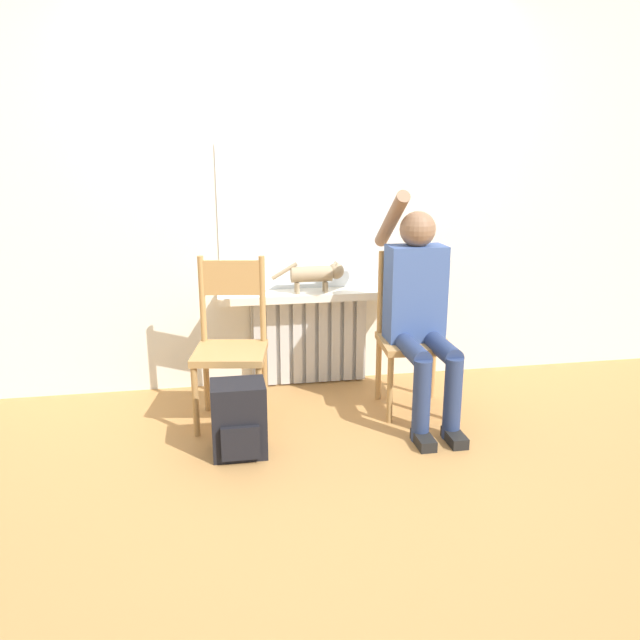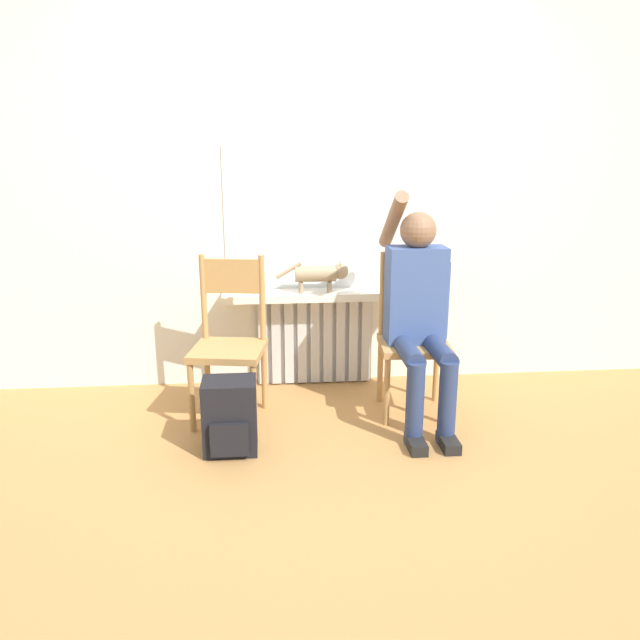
% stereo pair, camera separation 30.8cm
% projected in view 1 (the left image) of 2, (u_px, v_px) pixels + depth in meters
% --- Properties ---
extents(ground_plane, '(12.00, 12.00, 0.00)m').
position_uv_depth(ground_plane, '(345.00, 461.00, 3.25)').
color(ground_plane, '#B27F47').
extents(wall_with_window, '(7.00, 0.06, 2.70)m').
position_uv_depth(wall_with_window, '(307.00, 183.00, 4.05)').
color(wall_with_window, white).
rests_on(wall_with_window, ground_plane).
extents(radiator, '(0.79, 0.08, 0.61)m').
position_uv_depth(radiator, '(309.00, 340.00, 4.26)').
color(radiator, silver).
rests_on(radiator, ground_plane).
extents(windowsill, '(1.22, 0.23, 0.05)m').
position_uv_depth(windowsill, '(311.00, 295.00, 4.11)').
color(windowsill, white).
rests_on(windowsill, radiator).
extents(window_glass, '(1.17, 0.01, 0.94)m').
position_uv_depth(window_glass, '(308.00, 218.00, 4.08)').
color(window_glass, white).
rests_on(window_glass, windowsill).
extents(chair_left, '(0.47, 0.47, 0.97)m').
position_uv_depth(chair_left, '(231.00, 342.00, 3.63)').
color(chair_left, '#B2844C').
rests_on(chair_left, ground_plane).
extents(chair_right, '(0.44, 0.44, 0.97)m').
position_uv_depth(chair_right, '(412.00, 332.00, 3.81)').
color(chair_right, '#B2844C').
rests_on(chair_right, ground_plane).
extents(person, '(0.36, 0.99, 1.35)m').
position_uv_depth(person, '(420.00, 306.00, 3.64)').
color(person, navy).
rests_on(person, ground_plane).
extents(cat, '(0.48, 0.11, 0.21)m').
position_uv_depth(cat, '(318.00, 274.00, 4.04)').
color(cat, '#9E896B').
rests_on(cat, windowsill).
extents(backpack, '(0.28, 0.25, 0.40)m').
position_uv_depth(backpack, '(239.00, 420.00, 3.28)').
color(backpack, black).
rests_on(backpack, ground_plane).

